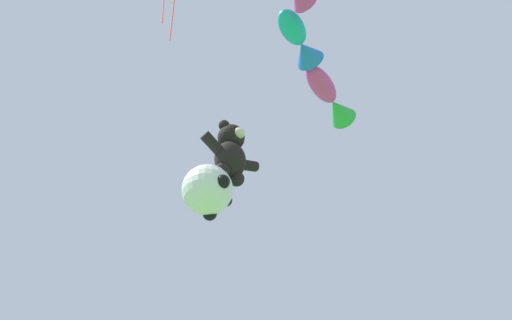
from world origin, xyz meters
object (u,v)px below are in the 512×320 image
at_px(fish_kite_magenta, 330,98).
at_px(fish_kite_teal, 299,40).
at_px(soccer_ball_kite, 208,190).
at_px(teddy_bear_kite, 231,153).

relative_size(fish_kite_magenta, fish_kite_teal, 1.24).
bearing_deg(soccer_ball_kite, fish_kite_magenta, -15.87).
relative_size(soccer_ball_kite, fish_kite_magenta, 0.50).
xyz_separation_m(teddy_bear_kite, soccer_ball_kite, (-0.37, 0.26, -1.13)).
height_order(fish_kite_magenta, fish_kite_teal, fish_kite_teal).
distance_m(soccer_ball_kite, fish_kite_magenta, 5.89).
xyz_separation_m(fish_kite_magenta, fish_kite_teal, (-1.97, -0.67, 0.22)).
height_order(soccer_ball_kite, fish_kite_teal, fish_kite_teal).
height_order(soccer_ball_kite, fish_kite_magenta, fish_kite_magenta).
bearing_deg(teddy_bear_kite, fish_kite_teal, -52.52).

